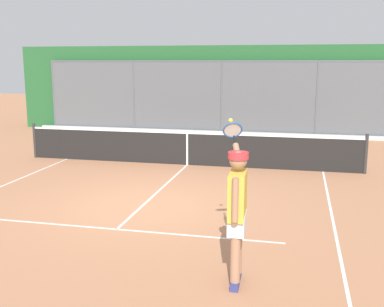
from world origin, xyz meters
TOP-DOWN VIEW (x-y plane):
  - ground_plane at (0.00, 0.00)m, footprint 60.00×60.00m
  - court_line_markings at (0.00, 1.71)m, footprint 7.64×9.92m
  - fence_backdrop at (0.00, -10.57)m, footprint 17.95×1.37m
  - tennis_net at (0.00, -3.97)m, footprint 9.81×0.09m
  - tennis_player at (-2.34, 3.03)m, footprint 0.51×1.46m

SIDE VIEW (x-z plane):
  - ground_plane at x=0.00m, z-range 0.00..0.00m
  - court_line_markings at x=0.00m, z-range 0.00..0.01m
  - tennis_net at x=0.00m, z-range -0.04..1.03m
  - tennis_player at x=-2.34m, z-range 0.03..2.14m
  - fence_backdrop at x=0.00m, z-range -0.02..3.56m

